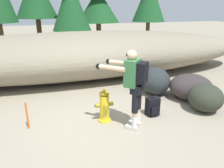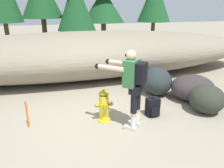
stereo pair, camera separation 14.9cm
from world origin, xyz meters
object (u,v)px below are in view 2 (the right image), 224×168
Objects in this scene: spare_backpack at (153,107)px; survey_stake at (27,114)px; boulder_large at (193,88)px; boulder_small at (156,81)px; boulder_mid at (207,99)px; fire_hydrant at (104,106)px; utility_worker at (132,81)px.

spare_backpack is 2.79m from survey_stake.
boulder_large is 1.01m from boulder_small.
boulder_mid is (-0.12, -0.73, -0.01)m from boulder_large.
fire_hydrant reaches higher than boulder_large.
boulder_large is (2.61, 0.48, -0.01)m from fire_hydrant.
survey_stake is at bearing 174.17° from boulder_mid.
survey_stake is at bearing -96.94° from spare_backpack.
utility_worker is at bearing -16.37° from survey_stake.
utility_worker is (0.47, -0.44, 0.71)m from fire_hydrant.
boulder_large is 0.74m from boulder_mid.
fire_hydrant is 0.89× the size of boulder_mid.
utility_worker reaches higher than boulder_large.
boulder_small is 1.75× the size of survey_stake.
fire_hydrant is at bearing 174.39° from boulder_mid.
boulder_mid is at bearing 80.94° from spare_backpack.
fire_hydrant is 2.51m from boulder_mid.
survey_stake is (-2.78, 0.25, 0.08)m from spare_backpack.
boulder_mid is 4.14m from survey_stake.
utility_worker is 2.22m from boulder_small.
survey_stake reaches higher than spare_backpack.
survey_stake is (-2.09, 0.62, -0.76)m from utility_worker.
survey_stake is at bearing 27.00° from utility_worker.
spare_backpack is at bearing 172.74° from boulder_mid.
fire_hydrant is 1.63m from survey_stake.
spare_backpack is (1.15, -0.07, -0.14)m from fire_hydrant.
boulder_large reaches higher than boulder_mid.
spare_backpack is 1.43m from boulder_small.
utility_worker is 1.93× the size of boulder_mid.
boulder_mid is at bearing -131.14° from utility_worker.
boulder_large is at bearing -41.66° from boulder_small.
spare_backpack is at bearing -108.50° from utility_worker.
survey_stake is (-3.48, -0.98, -0.09)m from boulder_small.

